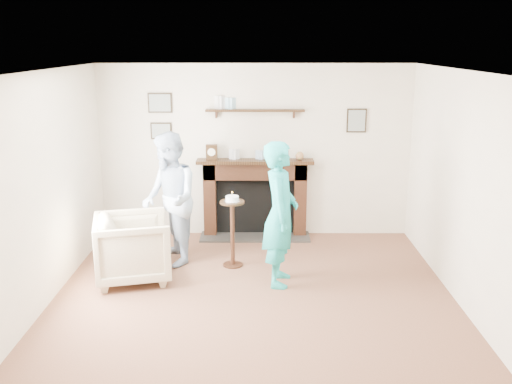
% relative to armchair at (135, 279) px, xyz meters
% --- Properties ---
extents(ground, '(5.00, 5.00, 0.00)m').
position_rel_armchair_xyz_m(ground, '(1.45, -0.78, 0.00)').
color(ground, brown).
rests_on(ground, ground).
extents(room_shell, '(4.54, 5.02, 2.52)m').
position_rel_armchair_xyz_m(room_shell, '(1.45, -0.09, 1.62)').
color(room_shell, '#F0E3CC').
rests_on(room_shell, ground).
extents(armchair, '(1.05, 1.03, 0.79)m').
position_rel_armchair_xyz_m(armchair, '(0.00, 0.00, 0.00)').
color(armchair, tan).
rests_on(armchair, ground).
extents(man, '(0.92, 1.02, 1.71)m').
position_rel_armchair_xyz_m(man, '(0.38, 0.53, 0.00)').
color(man, '#CAE5FD').
rests_on(man, ground).
extents(woman, '(0.46, 0.66, 1.71)m').
position_rel_armchair_xyz_m(woman, '(1.76, -0.10, 0.00)').
color(woman, teal).
rests_on(woman, ground).
extents(pedestal_table, '(0.31, 0.31, 0.99)m').
position_rel_armchair_xyz_m(pedestal_table, '(1.17, 0.43, 0.61)').
color(pedestal_table, black).
rests_on(pedestal_table, ground).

